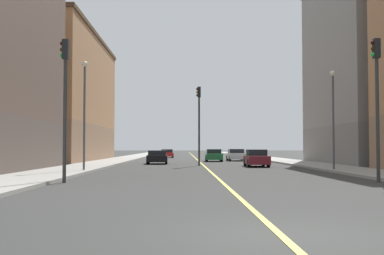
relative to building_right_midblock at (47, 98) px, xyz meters
The scene contains 15 objects.
ground_plane 48.00m from the building_right_midblock, 68.76° to the right, with size 400.00×400.00×0.00m, color #333432.
sidewalk_left 27.99m from the building_right_midblock, 10.10° to the left, with size 3.84×168.00×0.15m, color #9E9B93.
sidewalk_right 11.48m from the building_right_midblock, 31.62° to the left, with size 3.84×168.00×0.15m, color #9E9B93.
lane_center_stripe 19.21m from the building_right_midblock, 15.45° to the left, with size 0.16×154.00×0.01m, color #E5D14C.
building_right_midblock is the anchor object (origin of this frame).
traffic_light_left_near 40.03m from the building_right_midblock, 52.44° to the right, with size 0.40×0.32×6.63m.
traffic_light_right_near 33.33m from the building_right_midblock, 72.43° to the right, with size 0.40×0.32×6.52m.
traffic_light_median_far 21.23m from the building_right_midblock, 37.14° to the right, with size 0.40×0.32×6.82m.
street_lamp_left_near 33.88m from the building_right_midblock, 41.31° to the right, with size 0.36×0.36×6.54m.
street_lamp_right_near 24.65m from the building_right_midblock, 68.35° to the right, with size 0.36×0.36×7.01m.
car_black 16.74m from the building_right_midblock, 32.98° to the right, with size 2.05×3.98×1.29m.
car_red 22.43m from the building_right_midblock, 52.70° to the left, with size 2.06×4.12×1.25m.
car_green 19.95m from the building_right_midblock, ahead, with size 1.94×4.31×1.36m.
car_white 22.57m from the building_right_midblock, ahead, with size 1.97×4.42×1.37m.
car_maroon 26.74m from the building_right_midblock, 34.28° to the right, with size 1.84×4.40×1.41m.
Camera 1 is at (-1.79, -8.60, 1.63)m, focal length 43.62 mm.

